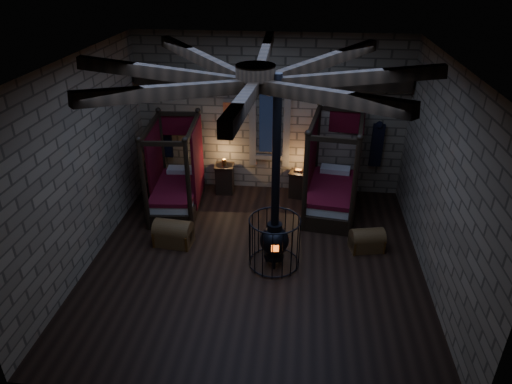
# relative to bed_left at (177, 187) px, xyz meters

# --- Properties ---
(room) EXTENTS (7.02, 7.02, 4.29)m
(room) POSITION_rel_bed_left_xyz_m (2.26, -2.07, 3.19)
(room) COLOR black
(room) RESTS_ON ground
(bed_left) EXTENTS (1.31, 2.24, 2.25)m
(bed_left) POSITION_rel_bed_left_xyz_m (0.00, 0.00, 0.00)
(bed_left) COLOR black
(bed_left) RESTS_ON ground
(bed_right) EXTENTS (1.51, 2.44, 2.41)m
(bed_right) POSITION_rel_bed_left_xyz_m (3.94, 0.30, 0.04)
(bed_right) COLOR black
(bed_right) RESTS_ON ground
(trunk_left) EXTENTS (0.88, 0.61, 0.61)m
(trunk_left) POSITION_rel_bed_left_xyz_m (0.34, -1.69, -0.28)
(trunk_left) COLOR brown
(trunk_left) RESTS_ON ground
(trunk_right) EXTENTS (0.80, 0.60, 0.53)m
(trunk_right) POSITION_rel_bed_left_xyz_m (4.66, -1.45, -0.32)
(trunk_right) COLOR brown
(trunk_right) RESTS_ON ground
(nightstand_left) EXTENTS (0.52, 0.50, 0.99)m
(nightstand_left) POSITION_rel_bed_left_xyz_m (1.08, 0.92, -0.14)
(nightstand_left) COLOR black
(nightstand_left) RESTS_ON ground
(nightstand_right) EXTENTS (0.53, 0.51, 0.80)m
(nightstand_right) POSITION_rel_bed_left_xyz_m (3.07, 0.88, -0.18)
(nightstand_right) COLOR black
(nightstand_right) RESTS_ON ground
(stove) EXTENTS (1.08, 1.08, 4.05)m
(stove) POSITION_rel_bed_left_xyz_m (2.65, -2.20, 0.09)
(stove) COLOR black
(stove) RESTS_ON ground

